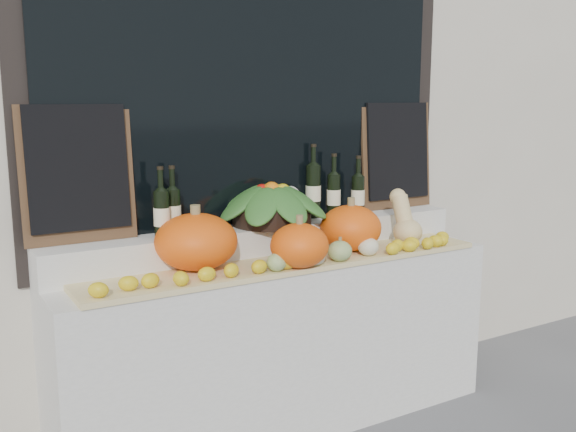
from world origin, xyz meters
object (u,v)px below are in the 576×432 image
(produce_bowl, at_px, (272,204))
(wine_bottle_tall, at_px, (313,191))
(pumpkin_right, at_px, (351,228))
(butternut_squash, at_px, (405,222))
(pumpkin_left, at_px, (196,242))

(produce_bowl, bearing_deg, wine_bottle_tall, 11.97)
(pumpkin_right, bearing_deg, butternut_squash, -5.11)
(pumpkin_right, xyz_separation_m, wine_bottle_tall, (-0.05, 0.28, 0.16))
(pumpkin_right, bearing_deg, wine_bottle_tall, 100.39)
(pumpkin_left, distance_m, wine_bottle_tall, 0.83)
(butternut_squash, height_order, wine_bottle_tall, wine_bottle_tall)
(pumpkin_right, relative_size, produce_bowl, 0.51)
(butternut_squash, distance_m, wine_bottle_tall, 0.53)
(butternut_squash, height_order, produce_bowl, produce_bowl)
(pumpkin_right, height_order, butternut_squash, butternut_squash)
(pumpkin_left, bearing_deg, butternut_squash, -4.18)
(butternut_squash, xyz_separation_m, produce_bowl, (-0.69, 0.25, 0.12))
(produce_bowl, bearing_deg, pumpkin_left, -161.64)
(pumpkin_left, xyz_separation_m, pumpkin_right, (0.84, -0.06, -0.01))
(pumpkin_left, bearing_deg, produce_bowl, 18.36)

